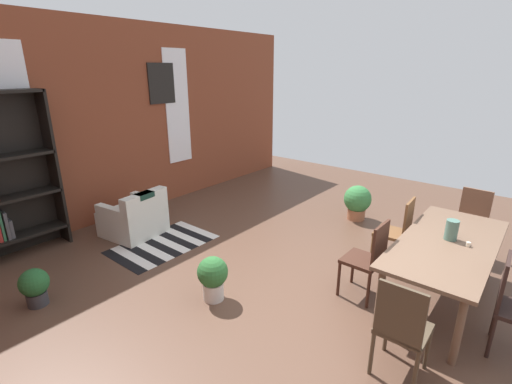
{
  "coord_description": "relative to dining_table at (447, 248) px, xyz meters",
  "views": [
    {
      "loc": [
        -3.2,
        -1.47,
        2.52
      ],
      "look_at": [
        0.58,
        1.62,
        0.87
      ],
      "focal_mm": 25.48,
      "sensor_mm": 36.0,
      "label": 1
    }
  ],
  "objects": [
    {
      "name": "ground_plane",
      "position": [
        -0.89,
        0.84,
        -0.67
      ],
      "size": [
        11.17,
        11.17,
        0.0
      ],
      "primitive_type": "plane",
      "color": "brown"
    },
    {
      "name": "back_wall_brick",
      "position": [
        -0.89,
        5.19,
        0.99
      ],
      "size": [
        9.1,
        0.12,
        3.31
      ],
      "primitive_type": "cube",
      "color": "brown",
      "rests_on": "ground"
    },
    {
      "name": "window_pane_0",
      "position": [
        -2.3,
        5.12,
        1.15
      ],
      "size": [
        0.55,
        0.02,
        2.15
      ],
      "primitive_type": "cube",
      "color": "white"
    },
    {
      "name": "window_pane_1",
      "position": [
        0.53,
        5.12,
        1.15
      ],
      "size": [
        0.55,
        0.02,
        2.15
      ],
      "primitive_type": "cube",
      "color": "white"
    },
    {
      "name": "dining_table",
      "position": [
        0.0,
        0.0,
        0.0
      ],
      "size": [
        2.09,
        0.91,
        0.74
      ],
      "color": "brown",
      "rests_on": "ground"
    },
    {
      "name": "vase_on_table",
      "position": [
        0.07,
        0.0,
        0.19
      ],
      "size": [
        0.13,
        0.13,
        0.23
      ],
      "primitive_type": "cylinder",
      "color": "#4C7266",
      "rests_on": "dining_table"
    },
    {
      "name": "tealight_candle_0",
      "position": [
        0.01,
        -0.19,
        0.1
      ],
      "size": [
        0.04,
        0.04,
        0.05
      ],
      "primitive_type": "cylinder",
      "color": "silver",
      "rests_on": "dining_table"
    },
    {
      "name": "dining_chair_far_left",
      "position": [
        -0.47,
        0.68,
        -0.15
      ],
      "size": [
        0.41,
        0.41,
        0.95
      ],
      "color": "#3E2218",
      "rests_on": "ground"
    },
    {
      "name": "dining_chair_head_right",
      "position": [
        1.42,
        -0.0,
        -0.15
      ],
      "size": [
        0.42,
        0.42,
        0.95
      ],
      "color": "brown",
      "rests_on": "ground"
    },
    {
      "name": "dining_chair_far_right",
      "position": [
        0.48,
        0.68,
        -0.15
      ],
      "size": [
        0.42,
        0.42,
        0.95
      ],
      "color": "brown",
      "rests_on": "ground"
    },
    {
      "name": "dining_chair_head_left",
      "position": [
        -1.42,
        -0.0,
        -0.15
      ],
      "size": [
        0.4,
        0.4,
        0.95
      ],
      "color": "#4A3D2D",
      "rests_on": "ground"
    },
    {
      "name": "bookshelf_tall",
      "position": [
        -2.6,
        4.93,
        0.46
      ],
      "size": [
        1.07,
        0.34,
        2.27
      ],
      "color": "black",
      "rests_on": "ground"
    },
    {
      "name": "armchair_white",
      "position": [
        -1.19,
        4.24,
        -0.39
      ],
      "size": [
        0.9,
        0.9,
        0.75
      ],
      "color": "silver",
      "rests_on": "ground"
    },
    {
      "name": "potted_plant_by_shelf",
      "position": [
        -1.62,
        2.02,
        -0.37
      ],
      "size": [
        0.35,
        0.35,
        0.53
      ],
      "color": "silver",
      "rests_on": "ground"
    },
    {
      "name": "potted_plant_corner",
      "position": [
        -2.95,
        3.47,
        -0.42
      ],
      "size": [
        0.31,
        0.31,
        0.44
      ],
      "color": "#333338",
      "rests_on": "ground"
    },
    {
      "name": "potted_plant_window",
      "position": [
        1.64,
        1.76,
        -0.33
      ],
      "size": [
        0.47,
        0.47,
        0.61
      ],
      "color": "#9E6042",
      "rests_on": "ground"
    },
    {
      "name": "striped_rug",
      "position": [
        -1.14,
        3.6,
        -0.66
      ],
      "size": [
        1.49,
        0.95,
        0.01
      ],
      "color": "black",
      "rests_on": "ground"
    },
    {
      "name": "framed_picture",
      "position": [
        0.19,
        5.12,
        1.61
      ],
      "size": [
        0.56,
        0.03,
        0.72
      ],
      "primitive_type": "cube",
      "color": "black"
    }
  ]
}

